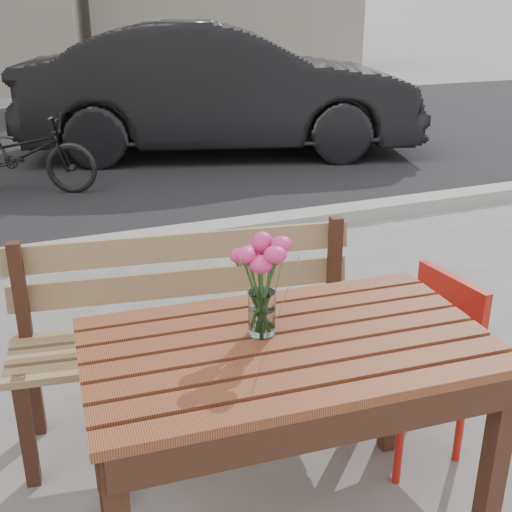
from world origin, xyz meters
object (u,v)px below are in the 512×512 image
(parked_car, at_px, (221,89))
(bicycle, at_px, (21,154))
(main_vase, at_px, (262,272))
(red_chair, at_px, (426,353))
(main_table, at_px, (288,376))

(parked_car, distance_m, bicycle, 2.71)
(main_vase, relative_size, parked_car, 0.07)
(red_chair, xyz_separation_m, bicycle, (-1.30, 4.92, -0.06))
(parked_car, xyz_separation_m, bicycle, (-2.50, -0.97, -0.40))
(main_table, distance_m, main_vase, 0.37)
(parked_car, height_order, bicycle, parked_car)
(main_table, bearing_deg, red_chair, 22.54)
(main_vase, xyz_separation_m, bicycle, (-0.48, 5.08, -0.63))
(main_vase, height_order, parked_car, parked_car)
(parked_car, relative_size, bicycle, 3.20)
(main_vase, distance_m, bicycle, 5.14)
(red_chair, bearing_deg, main_vase, -81.72)
(main_table, distance_m, bicycle, 5.20)
(parked_car, bearing_deg, main_table, 179.82)
(bicycle, bearing_deg, main_vase, -150.80)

